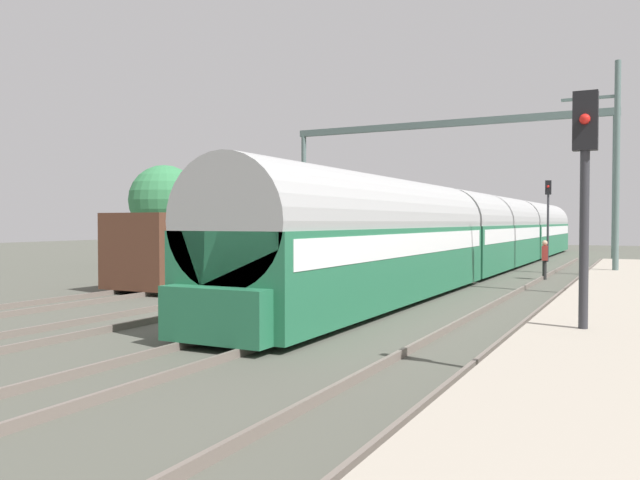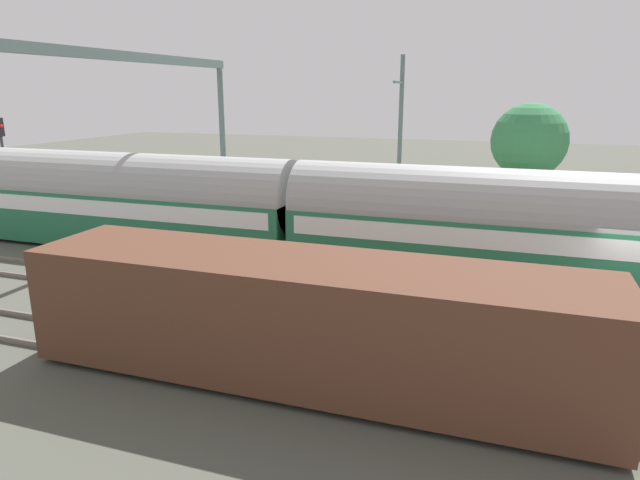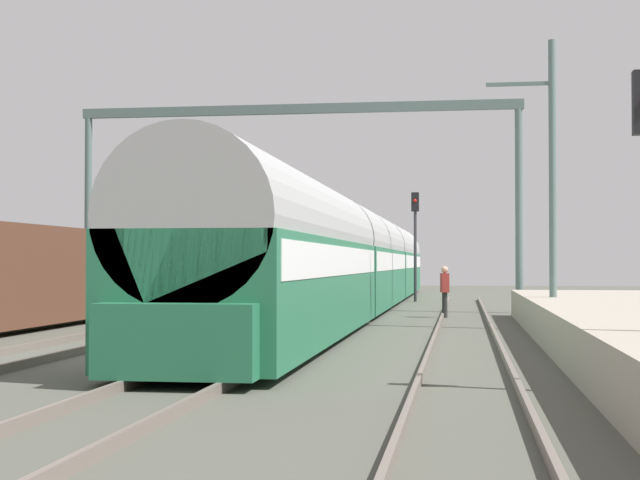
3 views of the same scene
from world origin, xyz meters
name	(u,v)px [view 1 (image 1 of 3)]	position (x,y,z in m)	size (l,w,h in m)	color
ground	(261,312)	(0.00, 0.00, 0.00)	(120.00, 120.00, 0.00)	#4F5046
track_far_west	(97,298)	(-6.27, 0.00, 0.08)	(1.52, 60.00, 0.16)	#6F635A
track_west	(201,305)	(-2.09, 0.00, 0.08)	(1.51, 60.00, 0.16)	#6F635A
track_east	(328,315)	(2.09, 0.00, 0.08)	(1.51, 60.00, 0.16)	#6F635A
track_far_east	(487,326)	(6.27, 0.00, 0.08)	(1.52, 60.00, 0.16)	#6F635A
passenger_train	(490,232)	(2.09, 19.55, 1.97)	(2.93, 49.20, 3.82)	#236B47
freight_car	(236,247)	(-6.27, 7.88, 1.47)	(2.80, 13.00, 2.70)	#563323
person_crossing	(545,256)	(5.62, 14.37, 1.03)	(0.32, 0.44, 1.73)	#262626
railway_signal_near	(585,197)	(8.76, -4.59, 2.93)	(0.36, 0.30, 4.54)	#2D2D33
railway_signal_far	(548,210)	(4.01, 27.62, 3.30)	(0.36, 0.30, 5.17)	#2D2D33
catenary_gantry	(442,157)	(0.00, 17.75, 5.93)	(16.95, 0.28, 7.86)	slate
catenary_pole_east_mid	(615,175)	(8.63, 8.78, 4.15)	(1.90, 0.20, 8.00)	slate
tree_west_background	(165,201)	(-15.58, 14.10, 3.79)	(4.12, 4.12, 5.86)	#4C3826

